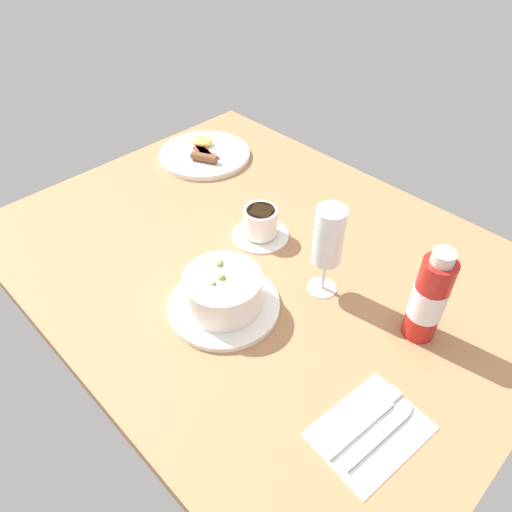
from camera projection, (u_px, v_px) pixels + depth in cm
name	position (u px, v px, depth cm)	size (l,w,h in cm)	color
ground_plane	(260.00, 261.00, 100.44)	(110.00, 84.00, 3.00)	#A8754C
porridge_bowl	(223.00, 293.00, 86.17)	(20.88, 20.88, 8.68)	white
cutlery_setting	(373.00, 429.00, 70.63)	(13.98, 18.04, 0.90)	white
coffee_cup	(260.00, 224.00, 102.23)	(12.46, 12.46, 7.04)	white
wine_glass	(328.00, 240.00, 84.26)	(5.82, 5.82, 18.93)	white
sauce_bottle_red	(429.00, 299.00, 78.70)	(5.79, 5.79, 18.93)	#B21E19
breakfast_plate	(204.00, 154.00, 128.78)	(24.46, 24.46, 3.70)	white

